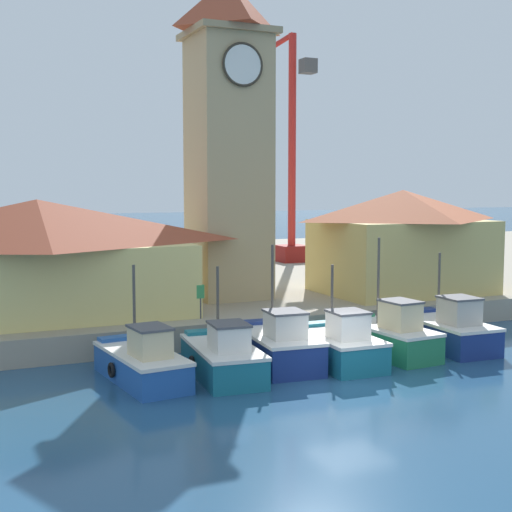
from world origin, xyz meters
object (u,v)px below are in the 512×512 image
object	(u,v)px
warehouse_left	(38,258)
warehouse_right	(402,240)
fishing_boat_left_inner	(278,346)
fishing_boat_center	(388,336)
fishing_boat_left_outer	(223,357)
dock_worker_near_tower	(200,298)
port_crane_near	(291,177)
clock_tower	(228,133)
fishing_boat_far_left	(142,362)
fishing_boat_mid_left	(339,345)
fishing_boat_mid_right	(447,330)

from	to	relation	value
warehouse_left	warehouse_right	distance (m)	18.18
fishing_boat_left_inner	fishing_boat_center	bearing A→B (deg)	-1.74
fishing_boat_center	fishing_boat_left_outer	bearing A→B (deg)	-177.07
dock_worker_near_tower	port_crane_near	bearing A→B (deg)	53.67
fishing_boat_left_inner	warehouse_left	size ratio (longest dim) A/B	0.36
fishing_boat_center	fishing_boat_left_inner	bearing A→B (deg)	178.26
clock_tower	port_crane_near	xyz separation A→B (m)	(10.30, 13.61, -1.88)
fishing_boat_far_left	fishing_boat_left_outer	distance (m)	2.76
fishing_boat_left_outer	fishing_boat_mid_left	bearing A→B (deg)	-2.81
fishing_boat_mid_right	fishing_boat_center	bearing A→B (deg)	179.07
fishing_boat_far_left	dock_worker_near_tower	xyz separation A→B (m)	(3.78, 4.84, 1.22)
fishing_boat_left_outer	warehouse_right	world-z (taller)	warehouse_right
fishing_boat_center	fishing_boat_mid_right	xyz separation A→B (m)	(2.85, -0.05, -0.01)
fishing_boat_far_left	port_crane_near	xyz separation A→B (m)	(17.31, 23.24, 6.55)
fishing_boat_mid_right	port_crane_near	world-z (taller)	port_crane_near
clock_tower	warehouse_right	world-z (taller)	clock_tower
fishing_boat_far_left	fishing_boat_center	world-z (taller)	fishing_boat_center
fishing_boat_left_outer	dock_worker_near_tower	size ratio (longest dim) A/B	2.95
fishing_boat_far_left	warehouse_right	xyz separation A→B (m)	(15.85, 7.54, 3.09)
fishing_boat_left_outer	port_crane_near	size ratio (longest dim) A/B	0.29
fishing_boat_center	fishing_boat_mid_right	distance (m)	2.85
fishing_boat_left_outer	clock_tower	bearing A→B (deg)	67.06
fishing_boat_center	warehouse_left	size ratio (longest dim) A/B	0.37
fishing_boat_mid_left	clock_tower	size ratio (longest dim) A/B	0.25
fishing_boat_mid_left	dock_worker_near_tower	size ratio (longest dim) A/B	2.61
fishing_boat_mid_left	port_crane_near	distance (m)	26.79
clock_tower	port_crane_near	world-z (taller)	clock_tower
warehouse_left	warehouse_right	bearing A→B (deg)	-0.12
fishing_boat_left_inner	dock_worker_near_tower	world-z (taller)	fishing_boat_left_inner
port_crane_near	fishing_boat_mid_left	bearing A→B (deg)	-112.87
fishing_boat_center	port_crane_near	world-z (taller)	port_crane_near
clock_tower	port_crane_near	bearing A→B (deg)	52.88
warehouse_right	fishing_boat_mid_right	bearing A→B (deg)	-112.81
warehouse_left	port_crane_near	xyz separation A→B (m)	(19.64, 15.66, 3.64)
fishing_boat_far_left	fishing_boat_left_outer	bearing A→B (deg)	-10.13
clock_tower	dock_worker_near_tower	distance (m)	9.23
fishing_boat_center	warehouse_right	size ratio (longest dim) A/B	0.55
fishing_boat_left_outer	warehouse_left	world-z (taller)	warehouse_left
warehouse_left	fishing_boat_mid_left	bearing A→B (deg)	-40.99
fishing_boat_left_inner	dock_worker_near_tower	bearing A→B (deg)	105.06
port_crane_near	fishing_boat_center	bearing A→B (deg)	-107.92
fishing_boat_left_inner	warehouse_right	size ratio (longest dim) A/B	0.53
fishing_boat_far_left	fishing_boat_mid_left	world-z (taller)	fishing_boat_far_left
fishing_boat_center	fishing_boat_mid_left	bearing A→B (deg)	-167.17
fishing_boat_mid_left	port_crane_near	size ratio (longest dim) A/B	0.26
fishing_boat_left_outer	fishing_boat_left_inner	bearing A→B (deg)	12.04
warehouse_left	dock_worker_near_tower	bearing A→B (deg)	-24.17
fishing_boat_left_outer	clock_tower	size ratio (longest dim) A/B	0.28
fishing_boat_left_inner	dock_worker_near_tower	size ratio (longest dim) A/B	2.82
port_crane_near	warehouse_left	bearing A→B (deg)	-141.44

